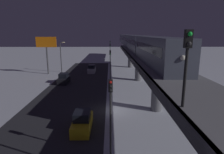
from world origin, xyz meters
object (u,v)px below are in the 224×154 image
at_px(subway_train, 132,41).
at_px(traffic_light_distant, 110,46).
at_px(sedan_silver, 92,69).
at_px(sedan_yellow, 82,122).
at_px(traffic_light_near, 111,108).
at_px(rail_signal, 187,56).
at_px(traffic_light_far, 110,50).
at_px(commercial_billboard, 46,46).
at_px(sedan_black_2, 64,79).
at_px(traffic_light_mid, 110,61).

distance_m(subway_train, traffic_light_distant, 37.18).
distance_m(sedan_silver, sedan_yellow, 29.70).
xyz_separation_m(traffic_light_near, traffic_light_distant, (0.00, -75.54, 0.00)).
bearing_deg(traffic_light_near, traffic_light_distant, -90.00).
xyz_separation_m(rail_signal, traffic_light_far, (3.81, -54.29, -4.39)).
bearing_deg(commercial_billboard, subway_train, -163.07).
bearing_deg(traffic_light_far, traffic_light_near, 90.00).
relative_size(sedan_yellow, traffic_light_distant, 0.68).
height_order(subway_train, commercial_billboard, subway_train).
distance_m(traffic_light_near, traffic_light_distant, 75.54).
relative_size(rail_signal, traffic_light_near, 0.62).
relative_size(subway_train, sedan_silver, 17.12).
bearing_deg(rail_signal, traffic_light_far, -85.98).
distance_m(sedan_yellow, commercial_billboard, 31.01).
xyz_separation_m(subway_train, commercial_billboard, (21.05, 6.41, -0.81)).
bearing_deg(commercial_billboard, rail_signal, 117.43).
xyz_separation_m(rail_signal, sedan_yellow, (6.71, -8.67, -7.79)).
bearing_deg(commercial_billboard, traffic_light_far, -130.43).
xyz_separation_m(subway_train, rail_signal, (2.10, 42.93, 0.95)).
bearing_deg(traffic_light_far, sedan_silver, 73.60).
bearing_deg(commercial_billboard, sedan_silver, -170.20).
xyz_separation_m(subway_train, traffic_light_distant, (5.91, -36.55, -3.45)).
height_order(subway_train, traffic_light_distant, subway_train).
height_order(traffic_light_near, traffic_light_far, same).
bearing_deg(traffic_light_distant, sedan_black_2, 79.81).
xyz_separation_m(traffic_light_far, commercial_billboard, (15.14, 17.78, 2.63)).
distance_m(sedan_black_2, traffic_light_far, 28.35).
xyz_separation_m(sedan_silver, traffic_light_far, (-4.70, -15.97, 3.40)).
distance_m(sedan_yellow, traffic_light_far, 45.84).
xyz_separation_m(sedan_silver, traffic_light_mid, (-4.70, 9.21, 3.40)).
bearing_deg(sedan_yellow, sedan_silver, 93.47).
height_order(traffic_light_near, traffic_light_mid, same).
distance_m(traffic_light_mid, traffic_light_distant, 50.36).
bearing_deg(traffic_light_distant, sedan_silver, 83.48).
relative_size(subway_train, sedan_black_2, 18.19).
bearing_deg(sedan_silver, subway_train, 23.47).
bearing_deg(sedan_black_2, subway_train, -135.03).
relative_size(sedan_silver, traffic_light_far, 0.68).
bearing_deg(rail_signal, traffic_light_near, -45.92).
height_order(sedan_yellow, commercial_billboard, commercial_billboard).
distance_m(subway_train, sedan_black_2, 22.56).
height_order(sedan_black_2, traffic_light_far, traffic_light_far).
distance_m(rail_signal, sedan_yellow, 13.45).
bearing_deg(sedan_yellow, rail_signal, -52.26).
relative_size(sedan_black_2, commercial_billboard, 0.46).
height_order(sedan_black_2, sedan_yellow, same).
xyz_separation_m(sedan_black_2, traffic_light_near, (-9.30, 23.80, 3.40)).
height_order(subway_train, traffic_light_near, subway_train).
relative_size(traffic_light_distant, commercial_billboard, 0.72).
relative_size(sedan_silver, sedan_black_2, 1.06).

